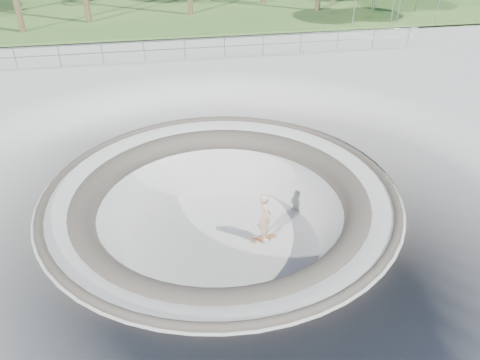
{
  "coord_description": "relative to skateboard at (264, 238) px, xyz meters",
  "views": [
    {
      "loc": [
        -1.51,
        -11.29,
        7.48
      ],
      "look_at": [
        0.69,
        0.64,
        -0.1
      ],
      "focal_mm": 35.0,
      "sensor_mm": 36.0,
      "label": 1
    }
  ],
  "objects": [
    {
      "name": "distant_hills",
      "position": [
        2.46,
        57.32,
        -5.18
      ],
      "size": [
        103.2,
        45.0,
        28.6
      ],
      "color": "olive",
      "rests_on": "ground"
    },
    {
      "name": "skater",
      "position": [
        -0.0,
        0.0,
        0.83
      ],
      "size": [
        0.48,
        0.65,
        1.64
      ],
      "primitive_type": "imported",
      "rotation": [
        0.0,
        0.0,
        1.73
      ],
      "color": "tan",
      "rests_on": "skateboard"
    },
    {
      "name": "skateboard",
      "position": [
        0.0,
        0.0,
        0.0
      ],
      "size": [
        0.76,
        0.32,
        0.08
      ],
      "color": "#945E3B",
      "rests_on": "ground"
    },
    {
      "name": "ground",
      "position": [
        -1.31,
        0.15,
        1.84
      ],
      "size": [
        180.0,
        180.0,
        0.0
      ],
      "primitive_type": "plane",
      "color": "#B1B1AB",
      "rests_on": "ground"
    },
    {
      "name": "skate_bowl",
      "position": [
        -1.31,
        0.15,
        0.01
      ],
      "size": [
        14.0,
        14.0,
        4.1
      ],
      "color": "#B1B1AB",
      "rests_on": "ground"
    },
    {
      "name": "safety_railing",
      "position": [
        -1.31,
        12.15,
        2.53
      ],
      "size": [
        25.0,
        0.06,
        1.03
      ],
      "color": "gray",
      "rests_on": "ground"
    }
  ]
}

